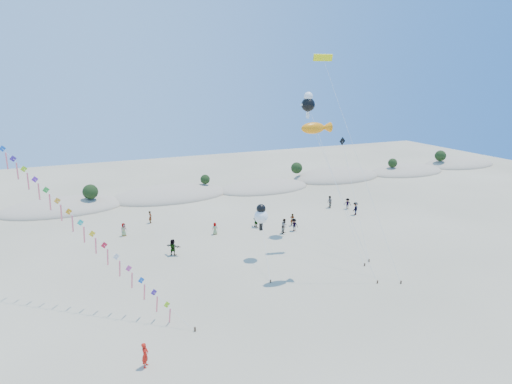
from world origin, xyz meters
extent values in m
plane|color=gray|center=(0.00, 0.00, 0.00)|extent=(160.00, 160.00, 0.00)
ellipsoid|color=tan|center=(-16.00, 44.60, 0.00)|extent=(17.60, 9.68, 3.00)
ellipsoid|color=#1E3A15|center=(-16.00, 44.60, 0.83)|extent=(14.08, 6.34, 0.70)
ellipsoid|color=tan|center=(0.00, 45.30, 0.00)|extent=(19.00, 10.45, 3.40)
ellipsoid|color=#1E3A15|center=(0.00, 45.30, 0.94)|extent=(15.20, 6.84, 0.76)
ellipsoid|color=tan|center=(16.00, 43.90, 0.00)|extent=(16.40, 9.02, 2.80)
ellipsoid|color=#1E3A15|center=(16.00, 43.90, 0.77)|extent=(13.12, 5.90, 0.66)
ellipsoid|color=tan|center=(32.00, 45.70, 0.00)|extent=(18.00, 9.90, 3.80)
ellipsoid|color=#1E3A15|center=(32.00, 45.70, 1.04)|extent=(14.40, 6.48, 0.72)
ellipsoid|color=tan|center=(48.00, 44.50, 0.00)|extent=(16.80, 9.24, 3.00)
ellipsoid|color=#1E3A15|center=(48.00, 44.50, 0.83)|extent=(13.44, 6.05, 0.67)
ellipsoid|color=tan|center=(64.00, 45.90, 0.00)|extent=(17.60, 9.68, 3.20)
ellipsoid|color=#1E3A15|center=(64.00, 45.90, 0.88)|extent=(14.08, 6.34, 0.70)
sphere|color=black|center=(-12.00, 43.40, 2.48)|extent=(2.20, 2.20, 2.20)
sphere|color=black|center=(6.00, 45.40, 2.24)|extent=(1.60, 1.60, 1.60)
sphere|color=black|center=(24.00, 46.80, 2.44)|extent=(2.10, 2.10, 2.10)
sphere|color=black|center=(44.00, 44.10, 2.32)|extent=(1.80, 1.80, 1.80)
sphere|color=black|center=(58.00, 45.60, 2.52)|extent=(2.30, 2.30, 2.30)
cube|color=#3F2D1E|center=(-6.38, 6.54, 0.17)|extent=(0.12, 0.12, 0.35)
cylinder|color=silver|center=(-16.70, 17.71, 10.35)|extent=(20.66, 22.35, 20.72)
cube|color=#A4E91B|center=(-8.06, 8.36, 1.69)|extent=(1.10, 0.43, 1.15)
cube|color=#FF6B81|center=(-7.88, 8.41, 0.59)|extent=(0.19, 0.45, 1.55)
cube|color=#492698|center=(-8.85, 9.22, 2.48)|extent=(1.10, 0.43, 1.15)
cube|color=#FF6B81|center=(-8.67, 9.27, 1.38)|extent=(0.19, 0.45, 1.55)
cube|color=blue|center=(-9.64, 10.07, 3.27)|extent=(1.10, 0.43, 1.15)
cube|color=#FF6B81|center=(-9.46, 10.12, 2.17)|extent=(0.19, 0.45, 1.55)
cube|color=#DB4596|center=(-10.43, 10.93, 4.06)|extent=(1.10, 0.43, 1.15)
cube|color=#FF6B81|center=(-10.25, 10.98, 2.96)|extent=(0.19, 0.45, 1.55)
cube|color=silver|center=(-11.22, 11.78, 4.86)|extent=(1.10, 0.43, 1.15)
cube|color=#FF6B81|center=(-11.04, 11.83, 3.76)|extent=(0.19, 0.45, 1.55)
cube|color=red|center=(-12.01, 12.63, 5.65)|extent=(1.10, 0.43, 1.15)
cube|color=#FF6B81|center=(-11.83, 12.68, 4.55)|extent=(0.19, 0.45, 1.55)
cube|color=yellow|center=(-12.80, 13.49, 6.44)|extent=(1.10, 0.43, 1.15)
cube|color=#FF6B81|center=(-12.62, 13.54, 5.34)|extent=(0.19, 0.45, 1.55)
cube|color=#19BEA8|center=(-13.59, 14.34, 7.23)|extent=(1.10, 0.43, 1.15)
cube|color=#FF6B81|center=(-13.41, 14.39, 6.13)|extent=(0.19, 0.45, 1.55)
cube|color=orange|center=(-14.38, 15.20, 8.02)|extent=(1.10, 0.43, 1.15)
cube|color=#FF6B81|center=(-14.20, 15.25, 6.92)|extent=(0.19, 0.45, 1.55)
cube|color=orange|center=(-15.17, 16.05, 8.82)|extent=(1.10, 0.43, 1.15)
cube|color=#FF6B81|center=(-14.99, 16.10, 7.72)|extent=(0.19, 0.45, 1.55)
cube|color=green|center=(-15.96, 16.91, 9.61)|extent=(1.10, 0.43, 1.15)
cube|color=#FF6B81|center=(-15.78, 16.96, 8.51)|extent=(0.19, 0.45, 1.55)
cube|color=purple|center=(-16.75, 17.76, 10.40)|extent=(1.10, 0.43, 1.15)
cube|color=#FF6B81|center=(-16.57, 17.81, 9.30)|extent=(0.19, 0.45, 1.55)
cube|color=#A4E91B|center=(-17.54, 18.62, 11.19)|extent=(1.10, 0.43, 1.15)
cube|color=#FF6B81|center=(-17.36, 18.67, 10.09)|extent=(0.19, 0.45, 1.55)
cube|color=#492698|center=(-18.33, 19.47, 11.99)|extent=(1.10, 0.43, 1.15)
cube|color=#FF6B81|center=(-18.15, 19.52, 10.89)|extent=(0.19, 0.45, 1.55)
cube|color=blue|center=(-19.12, 20.32, 12.78)|extent=(1.10, 0.43, 1.15)
cube|color=#FF6B81|center=(-18.94, 20.37, 11.68)|extent=(0.19, 0.45, 1.55)
cube|color=#3F2D1E|center=(11.44, 7.46, 0.15)|extent=(0.10, 0.10, 0.30)
cylinder|color=silver|center=(9.15, 9.96, 7.10)|extent=(4.62, 5.02, 14.20)
ellipsoid|color=orange|center=(6.86, 12.45, 14.19)|extent=(2.39, 1.05, 1.05)
cone|color=orange|center=(8.20, 12.45, 14.19)|extent=(0.96, 0.96, 0.96)
cube|color=#3F2D1E|center=(2.27, 11.51, 0.15)|extent=(0.10, 0.10, 0.30)
cylinder|color=silver|center=(3.04, 14.40, 2.30)|extent=(1.57, 5.80, 4.61)
sphere|color=white|center=(3.81, 17.28, 4.59)|extent=(1.45, 1.45, 1.45)
sphere|color=black|center=(3.81, 17.28, 5.46)|extent=(0.97, 0.97, 0.97)
cube|color=black|center=(3.81, 17.28, 3.47)|extent=(0.35, 0.18, 0.80)
cube|color=#3F2D1E|center=(12.70, 11.09, 0.15)|extent=(0.10, 0.10, 0.30)
cylinder|color=silver|center=(12.62, 17.22, 7.77)|extent=(0.18, 12.30, 15.55)
sphere|color=black|center=(12.54, 23.36, 15.54)|extent=(1.62, 1.62, 1.62)
sphere|color=white|center=(12.54, 23.36, 16.51)|extent=(1.05, 1.05, 1.05)
cube|color=white|center=(12.54, 23.36, 14.33)|extent=(0.35, 0.18, 0.80)
cube|color=white|center=(11.84, 23.36, 15.54)|extent=(0.60, 0.15, 0.25)
cube|color=white|center=(13.24, 23.36, 15.54)|extent=(0.60, 0.15, 0.25)
cube|color=#3F2D1E|center=(13.42, 6.55, 0.15)|extent=(0.10, 0.10, 0.30)
cylinder|color=silver|center=(12.67, 13.01, 10.35)|extent=(1.52, 12.95, 20.72)
cube|color=#F9F20D|center=(11.92, 19.47, 20.71)|extent=(2.12, 0.86, 0.74)
cube|color=black|center=(11.92, 19.49, 20.71)|extent=(2.05, 0.53, 0.19)
cube|color=#3F2D1E|center=(13.75, 11.74, 0.15)|extent=(0.10, 0.10, 0.30)
cylinder|color=silver|center=(14.66, 16.05, 5.72)|extent=(1.86, 8.65, 11.45)
cube|color=black|center=(15.58, 20.37, 11.43)|extent=(0.98, 0.29, 1.00)
imported|color=red|center=(-10.48, 3.86, 0.88)|extent=(0.67, 0.77, 1.77)
imported|color=slate|center=(-4.74, 21.51, 0.92)|extent=(1.62, 1.54, 1.83)
imported|color=slate|center=(1.40, 25.82, 0.74)|extent=(0.76, 0.52, 1.49)
imported|color=slate|center=(9.42, 22.82, 0.94)|extent=(1.16, 1.11, 1.88)
imported|color=slate|center=(10.94, 23.13, 0.79)|extent=(1.07, 1.17, 1.57)
imported|color=slate|center=(7.08, 26.26, 0.86)|extent=(0.79, 1.66, 1.72)
imported|color=slate|center=(11.65, 24.97, 0.81)|extent=(0.71, 0.65, 1.62)
imported|color=slate|center=(20.35, 29.74, 0.90)|extent=(0.81, 0.97, 1.80)
imported|color=slate|center=(-8.95, 29.69, 0.81)|extent=(0.93, 0.80, 1.62)
imported|color=slate|center=(21.88, 25.52, 0.91)|extent=(1.36, 1.15, 1.83)
imported|color=slate|center=(22.47, 28.25, 0.81)|extent=(1.19, 1.12, 1.62)
imported|color=slate|center=(-5.17, 33.20, 0.83)|extent=(0.56, 0.69, 1.65)
camera|label=1|loc=(-13.32, -21.61, 18.69)|focal=30.00mm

